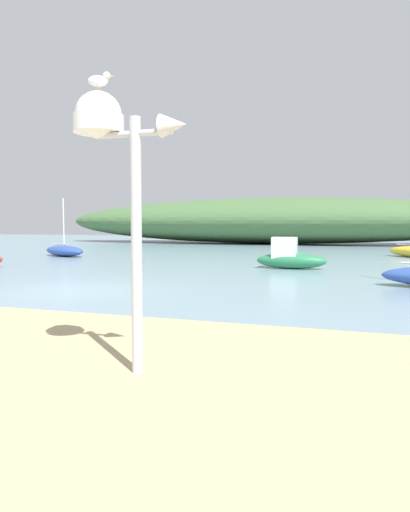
{
  "coord_description": "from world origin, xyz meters",
  "views": [
    {
      "loc": [
        7.31,
        -10.62,
        1.84
      ],
      "look_at": [
        3.21,
        2.03,
        0.91
      ],
      "focal_mm": 31.21,
      "sensor_mm": 36.0,
      "label": 1
    }
  ],
  "objects": [
    {
      "name": "ground_plane",
      "position": [
        0.0,
        0.0,
        0.0
      ],
      "size": [
        120.0,
        120.0,
        0.0
      ],
      "primitive_type": "plane",
      "color": "#7A99A8"
    },
    {
      "name": "distant_hill",
      "position": [
        -0.34,
        33.29,
        2.24
      ],
      "size": [
        43.76,
        10.48,
        4.48
      ],
      "primitive_type": "ellipsoid",
      "color": "#476B3D",
      "rests_on": "ground"
    },
    {
      "name": "mast_structure",
      "position": [
        4.8,
        -6.24,
        2.78
      ],
      "size": [
        1.31,
        0.55,
        3.1
      ],
      "color": "silver",
      "rests_on": "beach_sand"
    },
    {
      "name": "seagull_on_radar",
      "position": [
        4.67,
        -6.23,
        3.42
      ],
      "size": [
        0.29,
        0.18,
        0.21
      ],
      "color": "orange",
      "rests_on": "mast_structure"
    },
    {
      "name": "motorboat_mid_channel",
      "position": [
        4.95,
        8.15,
        0.48
      ],
      "size": [
        2.9,
        0.87,
        1.33
      ],
      "color": "#287A4C",
      "rests_on": "ground"
    },
    {
      "name": "sailboat_east_reach",
      "position": [
        -8.62,
        11.65,
        0.33
      ],
      "size": [
        3.8,
        2.69,
        3.39
      ],
      "color": "#2D4C9E",
      "rests_on": "ground"
    }
  ]
}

